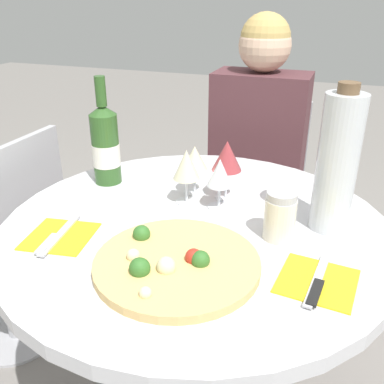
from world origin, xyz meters
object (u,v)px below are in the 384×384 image
object	(u,v)px
chair_behind_diner	(256,197)
chair_empty_side	(10,250)
seated_diner	(251,184)
pizza_large	(175,263)
dining_table	(196,269)
wine_bottle	(105,145)
tall_carafe	(337,164)

from	to	relation	value
chair_behind_diner	chair_empty_side	xyz separation A→B (m)	(-0.73, -0.73, 0.00)
seated_diner	pizza_large	distance (m)	0.91
dining_table	wine_bottle	distance (m)	0.46
dining_table	wine_bottle	bearing A→B (deg)	156.45
dining_table	wine_bottle	size ratio (longest dim) A/B	3.07
pizza_large	tall_carafe	distance (m)	0.44
chair_empty_side	tall_carafe	size ratio (longest dim) A/B	2.36
chair_behind_diner	tall_carafe	xyz separation A→B (m)	(0.32, -0.73, 0.47)
dining_table	chair_empty_side	size ratio (longest dim) A/B	1.17
pizza_large	wine_bottle	bearing A→B (deg)	136.09
chair_behind_diner	tall_carafe	bearing A→B (deg)	113.79
seated_diner	tall_carafe	size ratio (longest dim) A/B	3.35
chair_behind_diner	tall_carafe	world-z (taller)	tall_carafe
chair_empty_side	dining_table	bearing A→B (deg)	-97.05
dining_table	pizza_large	size ratio (longest dim) A/B	2.78
seated_diner	pizza_large	world-z (taller)	seated_diner
chair_behind_diner	chair_empty_side	distance (m)	1.03
pizza_large	tall_carafe	bearing A→B (deg)	45.07
wine_bottle	chair_empty_side	bearing A→B (deg)	-171.85
seated_diner	dining_table	bearing A→B (deg)	90.32
seated_diner	pizza_large	size ratio (longest dim) A/B	3.37
seated_diner	pizza_large	bearing A→B (deg)	91.90
chair_behind_diner	seated_diner	world-z (taller)	seated_diner
wine_bottle	tall_carafe	xyz separation A→B (m)	(0.66, -0.06, 0.05)
pizza_large	tall_carafe	xyz separation A→B (m)	(0.29, 0.29, 0.16)
seated_diner	chair_empty_side	xyz separation A→B (m)	(-0.73, -0.59, -0.12)
pizza_large	dining_table	bearing A→B (deg)	97.20
chair_behind_diner	chair_empty_side	size ratio (longest dim) A/B	1.00
chair_empty_side	seated_diner	bearing A→B (deg)	-50.98
seated_diner	tall_carafe	bearing A→B (deg)	118.30
pizza_large	wine_bottle	xyz separation A→B (m)	(-0.37, 0.35, 0.11)
chair_behind_diner	chair_empty_side	bearing A→B (deg)	44.73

